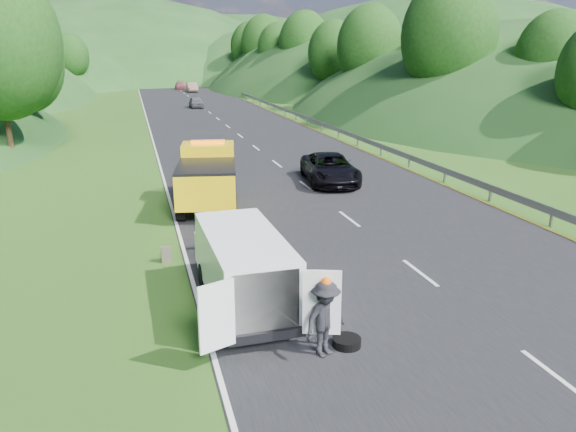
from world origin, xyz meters
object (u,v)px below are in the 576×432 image
object	(u,v)px
tow_truck	(208,176)
worker	(325,355)
woman	(223,253)
passing_suv	(330,183)
spare_tire	(346,346)
white_van	(243,265)
child	(258,283)
suitcase	(166,254)

from	to	relation	value
tow_truck	worker	world-z (taller)	tow_truck
woman	passing_suv	distance (m)	11.39
passing_suv	tow_truck	bearing A→B (deg)	-149.46
spare_tire	passing_suv	bearing A→B (deg)	71.87
white_van	child	size ratio (longest dim) A/B	5.96
child	passing_suv	bearing A→B (deg)	91.29
tow_truck	worker	xyz separation A→B (m)	(0.81, -13.48, -1.34)
suitcase	worker	bearing A→B (deg)	-65.96
woman	worker	bearing A→B (deg)	158.48
tow_truck	woman	size ratio (longest dim) A/B	4.52
tow_truck	spare_tire	xyz separation A→B (m)	(1.43, -13.25, -1.34)
child	white_van	bearing A→B (deg)	-86.87
white_van	woman	xyz separation A→B (m)	(0.10, 4.25, -1.18)
tow_truck	child	size ratio (longest dim) A/B	6.76
passing_suv	worker	bearing A→B (deg)	-101.85
woman	worker	distance (m)	7.40
tow_truck	worker	bearing A→B (deg)	-76.80
white_van	worker	xyz separation A→B (m)	(1.28, -3.05, -1.18)
white_van	worker	world-z (taller)	white_van
child	spare_tire	bearing A→B (deg)	-44.03
worker	tow_truck	bearing A→B (deg)	65.84
suitcase	spare_tire	world-z (taller)	suitcase
tow_truck	white_van	distance (m)	10.44
tow_truck	spare_tire	size ratio (longest dim) A/B	9.82
tow_truck	spare_tire	distance (m)	13.39
woman	worker	world-z (taller)	worker
tow_truck	woman	world-z (taller)	tow_truck
child	passing_suv	distance (m)	13.47
woman	spare_tire	size ratio (longest dim) A/B	2.17
tow_truck	child	xyz separation A→B (m)	(0.22, -9.05, -1.34)
spare_tire	white_van	bearing A→B (deg)	124.07
passing_suv	child	bearing A→B (deg)	-110.62
suitcase	passing_suv	distance (m)	12.94
child	worker	bearing A→B (deg)	-52.57
worker	suitcase	size ratio (longest dim) A/B	3.39
tow_truck	worker	distance (m)	13.57
spare_tire	worker	bearing A→B (deg)	-159.45
worker	suitcase	xyz separation A→B (m)	(-3.08, 6.91, 0.26)
white_van	spare_tire	size ratio (longest dim) A/B	8.66
tow_truck	spare_tire	bearing A→B (deg)	-74.07
white_van	passing_suv	world-z (taller)	white_van
tow_truck	suitcase	size ratio (longest dim) A/B	12.63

